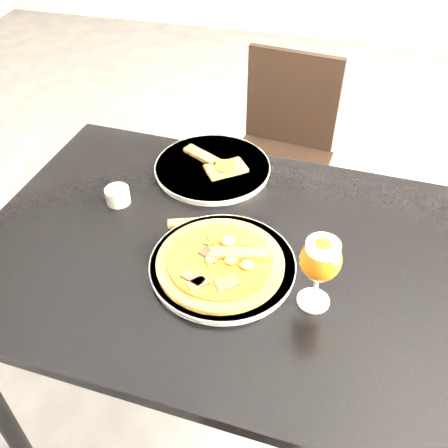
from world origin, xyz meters
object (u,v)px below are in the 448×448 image
(dining_table, at_px, (233,276))
(beer_glass, at_px, (321,260))
(chair_far, at_px, (280,153))
(pizza, at_px, (221,261))

(dining_table, xyz_separation_m, beer_glass, (0.19, -0.11, 0.21))
(chair_far, relative_size, pizza, 2.95)
(dining_table, distance_m, pizza, 0.14)
(pizza, bearing_deg, beer_glass, -11.07)
(dining_table, bearing_deg, pizza, -98.03)
(dining_table, bearing_deg, beer_glass, -25.69)
(pizza, distance_m, beer_glass, 0.23)
(beer_glass, bearing_deg, dining_table, 150.80)
(dining_table, height_order, beer_glass, beer_glass)
(chair_far, height_order, pizza, chair_far)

